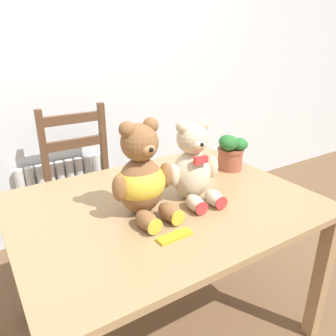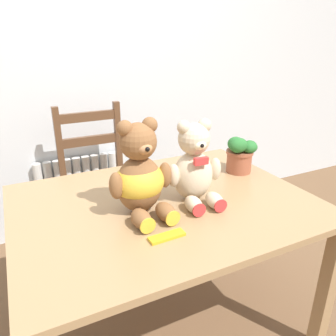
{
  "view_description": "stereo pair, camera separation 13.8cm",
  "coord_description": "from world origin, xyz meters",
  "px_view_note": "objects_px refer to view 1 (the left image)",
  "views": [
    {
      "loc": [
        -0.68,
        -0.61,
        1.41
      ],
      "look_at": [
        0.0,
        0.47,
        0.9
      ],
      "focal_mm": 35.0,
      "sensor_mm": 36.0,
      "label": 1
    },
    {
      "loc": [
        -0.56,
        -0.68,
        1.41
      ],
      "look_at": [
        0.0,
        0.47,
        0.9
      ],
      "focal_mm": 35.0,
      "sensor_mm": 36.0,
      "label": 2
    }
  ],
  "objects_px": {
    "teddy_bear_left": "(142,178)",
    "chocolate_bar": "(175,236)",
    "teddy_bear_right": "(193,166)",
    "potted_plant": "(231,150)",
    "wooden_chair_behind": "(86,190)"
  },
  "relations": [
    {
      "from": "wooden_chair_behind",
      "to": "potted_plant",
      "type": "bearing_deg",
      "value": 132.36
    },
    {
      "from": "chocolate_bar",
      "to": "potted_plant",
      "type": "bearing_deg",
      "value": 32.19
    },
    {
      "from": "teddy_bear_right",
      "to": "teddy_bear_left",
      "type": "bearing_deg",
      "value": 3.77
    },
    {
      "from": "teddy_bear_left",
      "to": "chocolate_bar",
      "type": "bearing_deg",
      "value": 88.94
    },
    {
      "from": "teddy_bear_left",
      "to": "potted_plant",
      "type": "distance_m",
      "value": 0.66
    },
    {
      "from": "teddy_bear_right",
      "to": "potted_plant",
      "type": "relative_size",
      "value": 1.79
    },
    {
      "from": "wooden_chair_behind",
      "to": "teddy_bear_left",
      "type": "bearing_deg",
      "value": 88.49
    },
    {
      "from": "teddy_bear_left",
      "to": "teddy_bear_right",
      "type": "height_order",
      "value": "teddy_bear_left"
    },
    {
      "from": "chocolate_bar",
      "to": "teddy_bear_right",
      "type": "bearing_deg",
      "value": 42.69
    },
    {
      "from": "potted_plant",
      "to": "teddy_bear_right",
      "type": "bearing_deg",
      "value": -156.04
    },
    {
      "from": "potted_plant",
      "to": "chocolate_bar",
      "type": "bearing_deg",
      "value": -147.81
    },
    {
      "from": "wooden_chair_behind",
      "to": "teddy_bear_left",
      "type": "distance_m",
      "value": 0.93
    },
    {
      "from": "teddy_bear_left",
      "to": "potted_plant",
      "type": "height_order",
      "value": "teddy_bear_left"
    },
    {
      "from": "wooden_chair_behind",
      "to": "potted_plant",
      "type": "distance_m",
      "value": 0.98
    },
    {
      "from": "potted_plant",
      "to": "chocolate_bar",
      "type": "distance_m",
      "value": 0.75
    }
  ]
}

